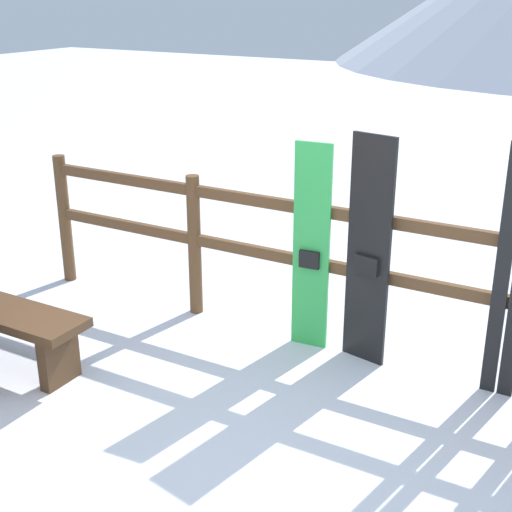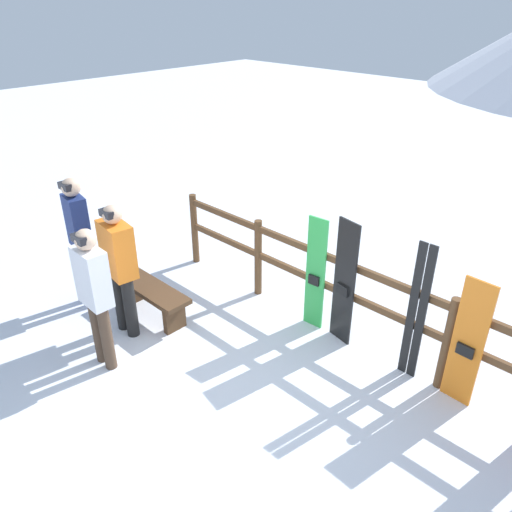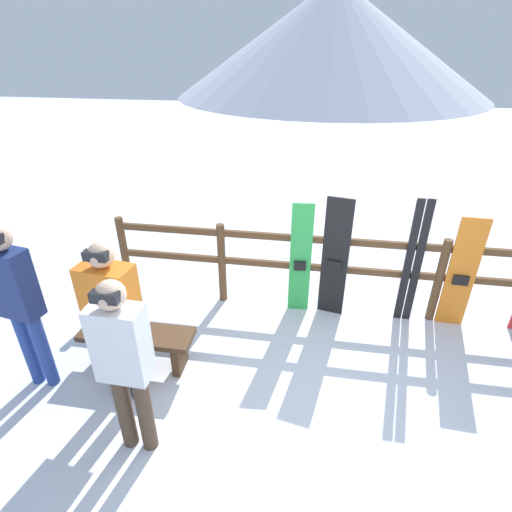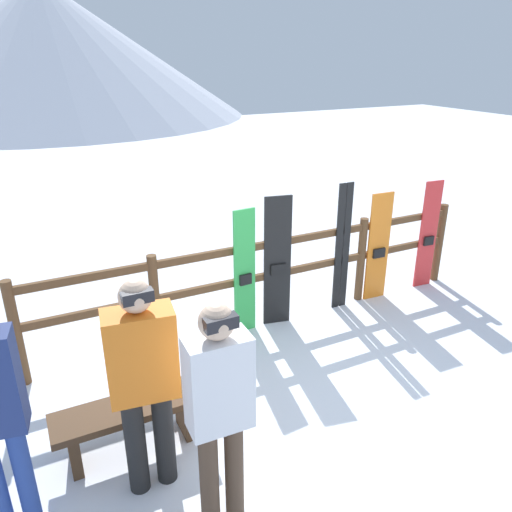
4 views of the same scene
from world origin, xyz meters
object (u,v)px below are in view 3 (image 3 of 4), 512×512
person_orange (113,315)px  person_navy (18,296)px  snowboard_green (300,260)px  snowboard_black_stripe (335,259)px  snowboard_orange (461,274)px  person_white (124,359)px  ski_pair_black (413,263)px  bench (138,341)px

person_orange → person_navy: bearing=179.4°
snowboard_green → snowboard_black_stripe: (0.41, 0.00, 0.05)m
person_navy → snowboard_black_stripe: 3.30m
snowboard_black_stripe → snowboard_orange: snowboard_black_stripe is taller
person_white → snowboard_black_stripe: 2.71m
snowboard_black_stripe → ski_pair_black: 0.89m
bench → ski_pair_black: (2.88, 1.26, 0.48)m
person_navy → person_white: 1.35m
person_orange → snowboard_black_stripe: person_orange is taller
snowboard_orange → snowboard_green: bearing=180.0°
person_navy → person_white: size_ratio=1.05×
bench → snowboard_black_stripe: (2.00, 1.25, 0.46)m
person_white → ski_pair_black: 3.31m
person_navy → snowboard_orange: (4.28, 1.66, -0.35)m
snowboard_black_stripe → ski_pair_black: bearing=0.2°
person_white → ski_pair_black: person_white is taller
bench → snowboard_orange: size_ratio=0.85×
snowboard_green → snowboard_orange: 1.84m
bench → snowboard_black_stripe: bearing=32.1°
snowboard_green → person_orange: bearing=-132.7°
person_white → ski_pair_black: size_ratio=1.04×
person_navy → snowboard_black_stripe: person_navy is taller
person_navy → bench: bearing=25.4°
person_navy → person_orange: (0.90, -0.01, -0.09)m
snowboard_black_stripe → person_white: bearing=-126.4°
bench → ski_pair_black: size_ratio=0.75×
snowboard_green → person_navy: bearing=-145.8°
bench → person_orange: bearing=-82.6°
snowboard_green → bench: bearing=-141.7°
person_white → snowboard_green: 2.49m
bench → snowboard_green: (1.59, 1.25, 0.41)m
snowboard_black_stripe → bench: bearing=-147.9°
bench → ski_pair_black: ski_pair_black is taller
person_orange → snowboard_green: (1.54, 1.67, -0.23)m
person_navy → person_white: bearing=-22.6°
snowboard_green → ski_pair_black: size_ratio=0.92×
ski_pair_black → bench: bearing=-156.4°
bench → snowboard_orange: bearing=20.1°
person_white → snowboard_orange: bearing=35.6°
person_white → snowboard_green: bearing=61.2°
snowboard_green → snowboard_black_stripe: snowboard_black_stripe is taller
person_navy → person_orange: size_ratio=1.05×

